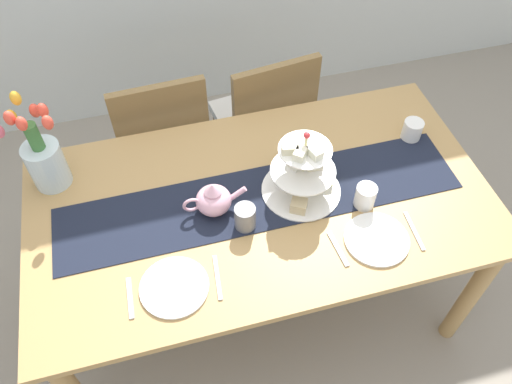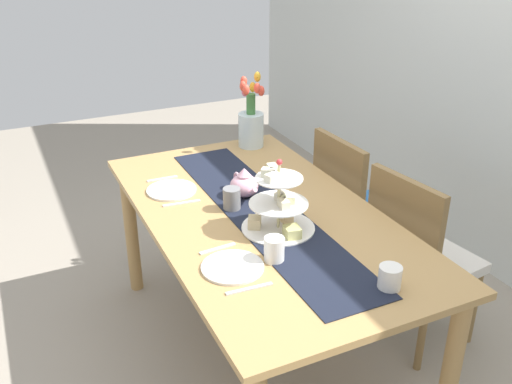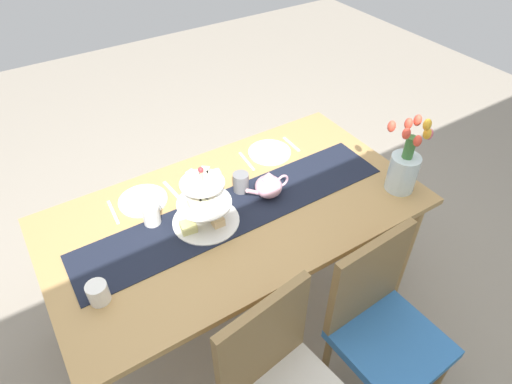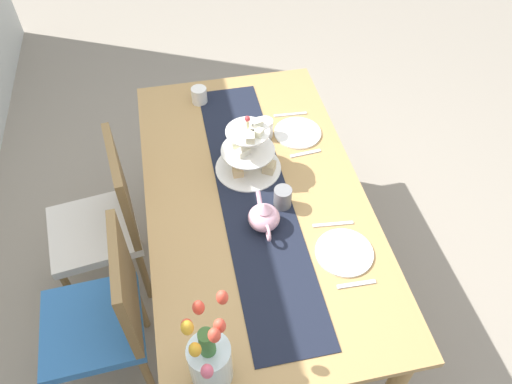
% 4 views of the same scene
% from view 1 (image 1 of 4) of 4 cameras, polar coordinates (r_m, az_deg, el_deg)
% --- Properties ---
extents(ground_plane, '(8.00, 8.00, 0.00)m').
position_cam_1_polar(ground_plane, '(2.57, 0.43, -11.56)').
color(ground_plane, gray).
extents(dining_table, '(1.73, 0.95, 0.77)m').
position_cam_1_polar(dining_table, '(2.00, 0.54, -2.67)').
color(dining_table, tan).
rests_on(dining_table, ground_plane).
extents(chair_left, '(0.44, 0.44, 0.91)m').
position_cam_1_polar(chair_left, '(2.55, -10.30, 6.00)').
color(chair_left, olive).
rests_on(chair_left, ground_plane).
extents(chair_right, '(0.47, 0.47, 0.91)m').
position_cam_1_polar(chair_right, '(2.61, 1.02, 8.21)').
color(chair_right, olive).
rests_on(chair_right, ground_plane).
extents(table_runner, '(1.52, 0.30, 0.00)m').
position_cam_1_polar(table_runner, '(1.92, 0.52, -0.68)').
color(table_runner, black).
rests_on(table_runner, dining_table).
extents(tiered_cake_stand, '(0.30, 0.30, 0.30)m').
position_cam_1_polar(tiered_cake_stand, '(1.87, 5.31, 1.97)').
color(tiered_cake_stand, beige).
rests_on(tiered_cake_stand, table_runner).
extents(teapot, '(0.24, 0.13, 0.14)m').
position_cam_1_polar(teapot, '(1.85, -4.78, -0.84)').
color(teapot, '#E5A8BC').
rests_on(teapot, table_runner).
extents(tulip_vase, '(0.22, 0.15, 0.41)m').
position_cam_1_polar(tulip_vase, '(2.03, -22.62, 3.58)').
color(tulip_vase, silver).
rests_on(tulip_vase, dining_table).
extents(cream_jug, '(0.08, 0.08, 0.08)m').
position_cam_1_polar(cream_jug, '(2.20, 17.02, 6.63)').
color(cream_jug, white).
rests_on(cream_jug, dining_table).
extents(dinner_plate_left, '(0.23, 0.23, 0.01)m').
position_cam_1_polar(dinner_plate_left, '(1.73, -9.09, -10.42)').
color(dinner_plate_left, white).
rests_on(dinner_plate_left, dining_table).
extents(fork_left, '(0.02, 0.15, 0.01)m').
position_cam_1_polar(fork_left, '(1.74, -13.86, -11.38)').
color(fork_left, silver).
rests_on(fork_left, dining_table).
extents(knife_left, '(0.03, 0.17, 0.01)m').
position_cam_1_polar(knife_left, '(1.73, -4.32, -9.45)').
color(knife_left, silver).
rests_on(knife_left, dining_table).
extents(dinner_plate_right, '(0.23, 0.23, 0.01)m').
position_cam_1_polar(dinner_plate_right, '(1.85, 13.30, -5.15)').
color(dinner_plate_right, white).
rests_on(dinner_plate_right, dining_table).
extents(fork_right, '(0.03, 0.15, 0.01)m').
position_cam_1_polar(fork_right, '(1.81, 9.12, -6.26)').
color(fork_right, silver).
rests_on(fork_right, dining_table).
extents(knife_right, '(0.02, 0.17, 0.01)m').
position_cam_1_polar(knife_right, '(1.91, 17.22, -4.14)').
color(knife_right, silver).
rests_on(knife_right, dining_table).
extents(mug_grey, '(0.08, 0.08, 0.09)m').
position_cam_1_polar(mug_grey, '(1.80, -1.22, -2.81)').
color(mug_grey, slate).
rests_on(mug_grey, table_runner).
extents(mug_white_text, '(0.08, 0.08, 0.09)m').
position_cam_1_polar(mug_white_text, '(1.91, 12.09, -0.49)').
color(mug_white_text, white).
rests_on(mug_white_text, dining_table).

